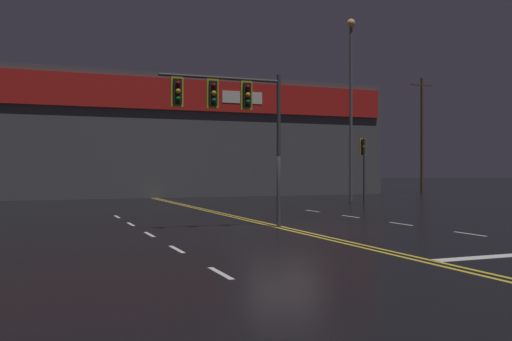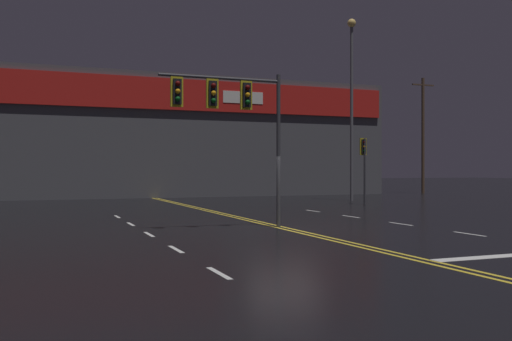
# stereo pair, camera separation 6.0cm
# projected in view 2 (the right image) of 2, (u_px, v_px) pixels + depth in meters

# --- Properties ---
(ground_plane) EXTENTS (200.00, 200.00, 0.00)m
(ground_plane) POSITION_uv_depth(u_px,v_px,m) (286.00, 229.00, 19.58)
(ground_plane) COLOR black
(road_markings) EXTENTS (14.02, 60.00, 0.01)m
(road_markings) POSITION_uv_depth(u_px,v_px,m) (328.00, 232.00, 18.61)
(road_markings) COLOR gold
(road_markings) RESTS_ON ground
(traffic_signal_median) EXTENTS (4.34, 0.36, 5.39)m
(traffic_signal_median) POSITION_uv_depth(u_px,v_px,m) (229.00, 106.00, 19.38)
(traffic_signal_median) COLOR #38383D
(traffic_signal_median) RESTS_ON ground
(traffic_signal_corner_northeast) EXTENTS (0.42, 0.36, 3.88)m
(traffic_signal_corner_northeast) POSITION_uv_depth(u_px,v_px,m) (364.00, 156.00, 33.18)
(traffic_signal_corner_northeast) COLOR #38383D
(traffic_signal_corner_northeast) RESTS_ON ground
(streetlight_near_left) EXTENTS (0.56, 0.56, 11.89)m
(streetlight_near_left) POSITION_uv_depth(u_px,v_px,m) (352.00, 88.00, 37.16)
(streetlight_near_left) COLOR #59595E
(streetlight_near_left) RESTS_ON ground
(building_backdrop) EXTENTS (38.34, 10.23, 9.09)m
(building_backdrop) POSITION_uv_depth(u_px,v_px,m) (142.00, 138.00, 45.42)
(building_backdrop) COLOR #4C4C51
(building_backdrop) RESTS_ON ground
(utility_pole_row) EXTENTS (48.59, 0.26, 11.17)m
(utility_pole_row) POSITION_uv_depth(u_px,v_px,m) (137.00, 121.00, 40.15)
(utility_pole_row) COLOR #4C3828
(utility_pole_row) RESTS_ON ground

